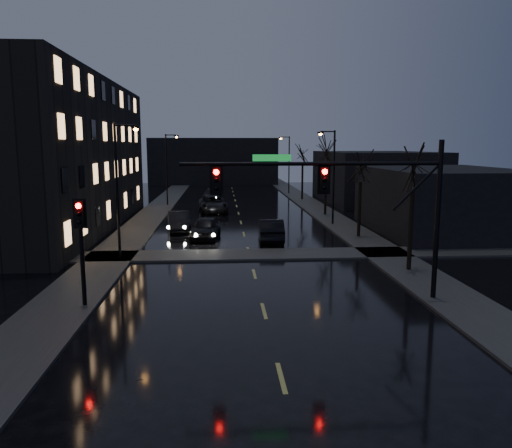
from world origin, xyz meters
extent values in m
plane|color=black|center=(0.00, 0.00, 0.00)|extent=(160.00, 160.00, 0.00)
cube|color=#2D2D2B|center=(-8.50, 35.00, 0.06)|extent=(3.00, 140.00, 0.12)
cube|color=#2D2D2B|center=(8.50, 35.00, 0.06)|extent=(3.00, 140.00, 0.12)
cube|color=#2D2D2B|center=(0.00, 18.50, 0.06)|extent=(40.00, 3.00, 0.12)
cube|color=black|center=(-16.50, 30.00, 6.00)|extent=(12.00, 30.00, 12.00)
cube|color=black|center=(15.50, 26.00, 2.50)|extent=(10.00, 14.00, 5.00)
cube|color=black|center=(17.00, 48.00, 3.00)|extent=(12.00, 18.00, 6.00)
cube|color=black|center=(-3.00, 78.00, 4.00)|extent=(22.00, 10.00, 8.00)
cylinder|color=black|center=(7.60, 9.00, 3.50)|extent=(0.22, 0.22, 7.00)
cylinder|color=black|center=(2.10, 9.00, 6.00)|extent=(11.00, 0.16, 0.16)
cylinder|color=black|center=(6.60, 9.00, 5.00)|extent=(2.05, 0.10, 2.05)
cube|color=#0C591E|center=(0.40, 9.00, 6.25)|extent=(1.60, 0.04, 0.28)
cube|color=black|center=(-1.90, 9.00, 5.35)|extent=(0.35, 0.28, 1.05)
sphere|color=#FF0705|center=(-1.90, 8.84, 5.68)|extent=(0.22, 0.22, 0.22)
cube|color=black|center=(2.60, 9.00, 5.35)|extent=(0.35, 0.28, 1.05)
sphere|color=#FF0705|center=(2.60, 8.84, 5.68)|extent=(0.22, 0.22, 0.22)
cylinder|color=black|center=(-7.50, 9.00, 2.20)|extent=(0.18, 0.18, 4.40)
cube|color=black|center=(-7.50, 9.00, 4.00)|extent=(0.35, 0.28, 1.05)
sphere|color=#FF0705|center=(-7.50, 8.84, 4.33)|extent=(0.22, 0.22, 0.22)
cylinder|color=black|center=(8.40, 14.00, 2.20)|extent=(0.24, 0.24, 4.40)
cylinder|color=black|center=(8.40, 24.00, 2.06)|extent=(0.24, 0.24, 4.12)
cylinder|color=black|center=(8.40, 36.00, 2.34)|extent=(0.24, 0.24, 4.68)
cylinder|color=black|center=(8.40, 50.00, 2.15)|extent=(0.24, 0.24, 4.29)
cylinder|color=black|center=(-7.80, 18.00, 4.00)|extent=(0.16, 0.16, 8.00)
cylinder|color=black|center=(-7.20, 18.00, 7.90)|extent=(1.20, 0.10, 0.10)
cube|color=black|center=(-6.60, 18.00, 7.80)|extent=(0.50, 0.25, 0.15)
sphere|color=orange|center=(-6.60, 18.00, 7.70)|extent=(0.28, 0.28, 0.28)
cylinder|color=black|center=(-7.80, 45.00, 4.00)|extent=(0.16, 0.16, 8.00)
cylinder|color=black|center=(-7.20, 45.00, 7.90)|extent=(1.20, 0.10, 0.10)
cube|color=black|center=(-6.60, 45.00, 7.80)|extent=(0.50, 0.25, 0.15)
sphere|color=orange|center=(-6.60, 45.00, 7.70)|extent=(0.28, 0.28, 0.28)
cylinder|color=black|center=(7.80, 30.00, 4.00)|extent=(0.16, 0.16, 8.00)
cylinder|color=black|center=(7.20, 30.00, 7.90)|extent=(1.20, 0.10, 0.10)
cube|color=black|center=(6.60, 30.00, 7.80)|extent=(0.50, 0.25, 0.15)
sphere|color=orange|center=(6.60, 30.00, 7.70)|extent=(0.28, 0.28, 0.28)
cylinder|color=black|center=(7.80, 58.00, 4.00)|extent=(0.16, 0.16, 8.00)
cylinder|color=black|center=(7.20, 58.00, 7.90)|extent=(1.20, 0.10, 0.10)
cube|color=black|center=(6.60, 58.00, 7.80)|extent=(0.50, 0.25, 0.15)
sphere|color=orange|center=(6.60, 58.00, 7.70)|extent=(0.28, 0.28, 0.28)
imported|color=black|center=(-2.88, 24.48, 0.79)|extent=(2.39, 4.84, 1.59)
imported|color=black|center=(-5.12, 27.94, 0.77)|extent=(2.26, 4.86, 1.54)
imported|color=black|center=(-2.56, 38.99, 0.82)|extent=(3.25, 6.13, 1.64)
imported|color=black|center=(-2.89, 50.17, 0.72)|extent=(2.52, 5.16, 1.45)
imported|color=black|center=(1.80, 23.21, 0.80)|extent=(1.90, 4.91, 1.59)
camera|label=1|loc=(-1.70, -11.69, 6.76)|focal=35.00mm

